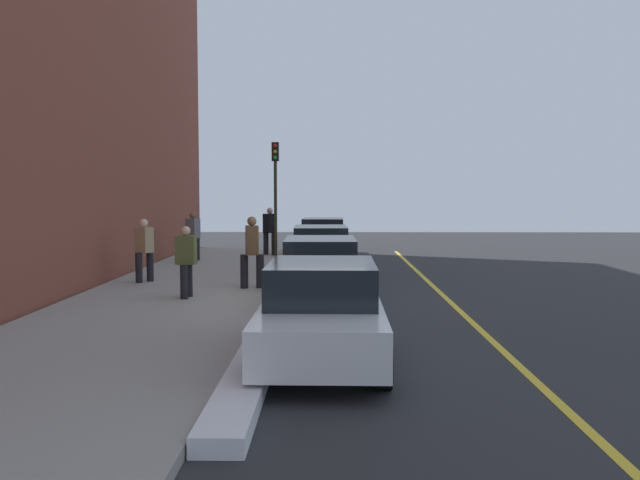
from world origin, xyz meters
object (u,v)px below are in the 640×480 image
pedestrian_tan_coat (144,248)px  pedestrian_olive_coat (186,260)px  pedestrian_brown_coat (252,250)px  parked_car_green (321,251)px  rolling_suitcase (193,255)px  traffic_light_pole (275,179)px  parked_car_white (322,313)px  parked_car_maroon (323,237)px  pedestrian_grey_coat (193,235)px  pedestrian_black_coat (270,230)px  parked_car_charcoal (320,272)px

pedestrian_tan_coat → pedestrian_olive_coat: pedestrian_tan_coat is taller
pedestrian_tan_coat → pedestrian_brown_coat: pedestrian_brown_coat is taller
parked_car_green → pedestrian_olive_coat: pedestrian_olive_coat is taller
rolling_suitcase → pedestrian_brown_coat: bearing=23.4°
traffic_light_pole → pedestrian_brown_coat: bearing=0.7°
pedestrian_olive_coat → parked_car_white: bearing=30.7°
pedestrian_tan_coat → pedestrian_olive_coat: size_ratio=1.03×
parked_car_maroon → parked_car_green: same height
parked_car_white → pedestrian_grey_coat: bearing=-161.2°
traffic_light_pole → pedestrian_olive_coat: bearing=-6.7°
pedestrian_grey_coat → pedestrian_black_coat: (-2.26, 2.51, 0.06)m
parked_car_charcoal → pedestrian_brown_coat: (-1.61, -1.74, 0.36)m
parked_car_green → pedestrian_black_coat: (-5.33, -2.03, 0.36)m
parked_car_charcoal → pedestrian_grey_coat: (-8.49, -4.61, 0.30)m
pedestrian_black_coat → traffic_light_pole: (0.40, 0.25, 1.92)m
parked_car_green → parked_car_white: 10.77m
parked_car_green → traffic_light_pole: bearing=-160.2°
pedestrian_black_coat → pedestrian_olive_coat: bearing=-5.1°
pedestrian_grey_coat → rolling_suitcase: (0.52, 0.11, -0.65)m
traffic_light_pole → parked_car_maroon: bearing=129.4°
parked_car_charcoal → parked_car_white: (5.35, 0.11, -0.00)m
parked_car_charcoal → rolling_suitcase: size_ratio=5.15×
parked_car_white → pedestrian_black_coat: (-16.10, -2.20, 0.36)m
traffic_light_pole → rolling_suitcase: size_ratio=4.95×
pedestrian_brown_coat → pedestrian_tan_coat: bearing=-110.5°
pedestrian_tan_coat → traffic_light_pole: bearing=159.0°
traffic_light_pole → parked_car_white: bearing=7.1°
pedestrian_brown_coat → pedestrian_black_coat: bearing=-177.8°
parked_car_white → pedestrian_olive_coat: pedestrian_olive_coat is taller
pedestrian_tan_coat → rolling_suitcase: (-5.23, 0.27, -0.65)m
pedestrian_olive_coat → traffic_light_pole: 10.62m
pedestrian_grey_coat → parked_car_green: bearing=55.9°
pedestrian_grey_coat → traffic_light_pole: size_ratio=0.40×
parked_car_maroon → parked_car_charcoal: same height
traffic_light_pole → pedestrian_grey_coat: bearing=-56.0°
parked_car_charcoal → rolling_suitcase: parked_car_charcoal is taller
parked_car_white → rolling_suitcase: 14.10m
parked_car_green → traffic_light_pole: size_ratio=1.05×
parked_car_charcoal → pedestrian_brown_coat: bearing=-132.7°
parked_car_white → pedestrian_black_coat: pedestrian_black_coat is taller
pedestrian_black_coat → traffic_light_pole: traffic_light_pole is taller
pedestrian_olive_coat → parked_car_green: bearing=151.1°
pedestrian_black_coat → pedestrian_tan_coat: bearing=-18.5°
pedestrian_black_coat → rolling_suitcase: pedestrian_black_coat is taller
parked_car_charcoal → parked_car_white: bearing=1.1°
parked_car_charcoal → pedestrian_tan_coat: size_ratio=2.61×
pedestrian_tan_coat → traffic_light_pole: 8.39m
rolling_suitcase → pedestrian_grey_coat: bearing=-168.0°
pedestrian_brown_coat → traffic_light_pole: (-8.75, -0.11, 1.93)m
pedestrian_grey_coat → pedestrian_brown_coat: (6.89, 2.87, 0.06)m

